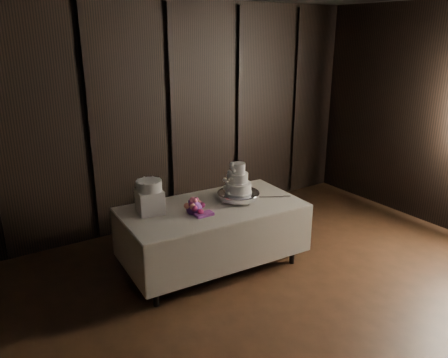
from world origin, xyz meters
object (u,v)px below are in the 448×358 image
Objects in this scene: box_pedestal at (150,201)px; small_cake at (149,186)px; display_table at (213,234)px; cake_stand at (238,196)px; wedding_cake at (237,182)px; bouquet at (194,207)px.

small_cake is at bearing 0.00° from box_pedestal.
cake_stand is (0.35, 0.01, 0.39)m from display_table.
display_table is 4.21× the size of cake_stand.
wedding_cake reaches higher than box_pedestal.
bouquet is 1.57× the size of box_pedestal.
cake_stand is at bearing 3.85° from display_table.
bouquet is at bearing -165.45° from display_table.
display_table is 0.52m from cake_stand.
display_table is 0.94m from small_cake.
small_cake is at bearing 164.85° from display_table.
cake_stand is at bearing 38.21° from wedding_cake.
wedding_cake is (0.32, -0.01, 0.57)m from display_table.
box_pedestal is 0.18m from small_cake.
cake_stand is at bearing -11.48° from small_cake.
bouquet reaches higher than cake_stand.
box_pedestal is (-1.00, 0.20, 0.08)m from cake_stand.
small_cake is at bearing 168.52° from cake_stand.
wedding_cake is at bearing 4.54° from bouquet.
small_cake is at bearing 145.61° from bouquet.
display_table is 0.49m from bouquet.
box_pedestal reaches higher than bouquet.
box_pedestal is at bearing 0.00° from small_cake.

